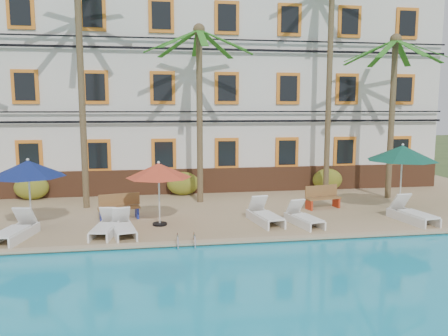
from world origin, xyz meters
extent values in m
plane|color=#384C23|center=(0.00, 0.00, 0.00)|extent=(100.00, 100.00, 0.00)
cube|color=tan|center=(0.00, 5.00, 0.12)|extent=(30.00, 12.00, 0.25)
cube|color=tan|center=(0.00, -0.90, 0.28)|extent=(30.00, 0.35, 0.06)
cube|color=silver|center=(0.00, 10.00, 5.25)|extent=(25.00, 6.00, 10.00)
cube|color=brown|center=(0.00, 6.94, 0.85)|extent=(25.00, 0.12, 1.20)
cube|color=orange|center=(-7.50, 6.95, 2.15)|extent=(1.15, 0.10, 1.50)
cube|color=black|center=(-7.50, 6.90, 2.15)|extent=(0.85, 0.04, 1.20)
cube|color=orange|center=(-4.50, 6.95, 2.15)|extent=(1.15, 0.10, 1.50)
cube|color=black|center=(-4.50, 6.90, 2.15)|extent=(0.85, 0.04, 1.20)
cube|color=orange|center=(-1.50, 6.95, 2.15)|extent=(1.15, 0.10, 1.50)
cube|color=black|center=(-1.50, 6.90, 2.15)|extent=(0.85, 0.04, 1.20)
cube|color=orange|center=(1.50, 6.95, 2.15)|extent=(1.15, 0.10, 1.50)
cube|color=black|center=(1.50, 6.90, 2.15)|extent=(0.85, 0.04, 1.20)
cube|color=orange|center=(4.50, 6.95, 2.15)|extent=(1.15, 0.10, 1.50)
cube|color=black|center=(4.50, 6.90, 2.15)|extent=(0.85, 0.04, 1.20)
cube|color=orange|center=(7.50, 6.95, 2.15)|extent=(1.15, 0.10, 1.50)
cube|color=black|center=(7.50, 6.90, 2.15)|extent=(0.85, 0.04, 1.20)
cube|color=orange|center=(10.50, 6.95, 2.15)|extent=(1.15, 0.10, 1.50)
cube|color=black|center=(10.50, 6.90, 2.15)|extent=(0.85, 0.04, 1.20)
cube|color=orange|center=(-7.50, 6.95, 5.25)|extent=(1.15, 0.10, 1.50)
cube|color=black|center=(-7.50, 6.90, 5.25)|extent=(0.85, 0.04, 1.20)
cube|color=orange|center=(-4.50, 6.95, 5.25)|extent=(1.15, 0.10, 1.50)
cube|color=black|center=(-4.50, 6.90, 5.25)|extent=(0.85, 0.04, 1.20)
cube|color=orange|center=(-1.50, 6.95, 5.25)|extent=(1.15, 0.10, 1.50)
cube|color=black|center=(-1.50, 6.90, 5.25)|extent=(0.85, 0.04, 1.20)
cube|color=orange|center=(1.50, 6.95, 5.25)|extent=(1.15, 0.10, 1.50)
cube|color=black|center=(1.50, 6.90, 5.25)|extent=(0.85, 0.04, 1.20)
cube|color=orange|center=(4.50, 6.95, 5.25)|extent=(1.15, 0.10, 1.50)
cube|color=black|center=(4.50, 6.90, 5.25)|extent=(0.85, 0.04, 1.20)
cube|color=orange|center=(7.50, 6.95, 5.25)|extent=(1.15, 0.10, 1.50)
cube|color=black|center=(7.50, 6.90, 5.25)|extent=(0.85, 0.04, 1.20)
cube|color=orange|center=(10.50, 6.95, 5.25)|extent=(1.15, 0.10, 1.50)
cube|color=black|center=(10.50, 6.90, 5.25)|extent=(0.85, 0.04, 1.20)
cube|color=orange|center=(-7.50, 6.95, 8.45)|extent=(1.15, 0.10, 1.50)
cube|color=black|center=(-7.50, 6.90, 8.45)|extent=(0.85, 0.04, 1.20)
cube|color=orange|center=(-4.50, 6.95, 8.45)|extent=(1.15, 0.10, 1.50)
cube|color=black|center=(-4.50, 6.90, 8.45)|extent=(0.85, 0.04, 1.20)
cube|color=orange|center=(-1.50, 6.95, 8.45)|extent=(1.15, 0.10, 1.50)
cube|color=black|center=(-1.50, 6.90, 8.45)|extent=(0.85, 0.04, 1.20)
cube|color=orange|center=(1.50, 6.95, 8.45)|extent=(1.15, 0.10, 1.50)
cube|color=black|center=(1.50, 6.90, 8.45)|extent=(0.85, 0.04, 1.20)
cube|color=orange|center=(4.50, 6.95, 8.45)|extent=(1.15, 0.10, 1.50)
cube|color=black|center=(4.50, 6.90, 8.45)|extent=(0.85, 0.04, 1.20)
cube|color=orange|center=(7.50, 6.95, 8.45)|extent=(1.15, 0.10, 1.50)
cube|color=black|center=(7.50, 6.90, 8.45)|extent=(0.85, 0.04, 1.20)
cube|color=orange|center=(10.50, 6.95, 8.45)|extent=(1.15, 0.10, 1.50)
cube|color=black|center=(10.50, 6.90, 8.45)|extent=(0.85, 0.04, 1.20)
cube|color=black|center=(0.00, 6.80, 3.70)|extent=(25.00, 0.08, 0.10)
cube|color=black|center=(0.00, 6.80, 4.15)|extent=(25.00, 0.08, 0.06)
cube|color=black|center=(0.00, 6.80, 7.00)|extent=(25.00, 0.08, 0.10)
cube|color=black|center=(0.00, 6.80, 7.45)|extent=(25.00, 0.08, 0.06)
cylinder|color=brown|center=(-4.74, 4.60, 5.13)|extent=(0.26, 0.26, 9.75)
cylinder|color=brown|center=(0.01, 5.00, 3.90)|extent=(0.26, 0.26, 7.31)
sphere|color=brown|center=(0.01, 5.00, 7.56)|extent=(0.50, 0.50, 0.50)
cube|color=#236B19|center=(0.01, 6.15, 7.07)|extent=(0.28, 2.31, 1.00)
cube|color=#236B19|center=(-0.80, 5.81, 7.07)|extent=(1.83, 1.83, 1.00)
cube|color=#236B19|center=(-1.14, 5.00, 7.07)|extent=(2.31, 0.28, 1.00)
cube|color=#236B19|center=(-0.80, 4.18, 7.07)|extent=(1.83, 1.83, 1.00)
cube|color=#236B19|center=(0.01, 3.84, 7.07)|extent=(0.28, 2.31, 1.00)
cube|color=#236B19|center=(0.82, 4.18, 7.07)|extent=(1.83, 1.83, 1.00)
cube|color=#236B19|center=(1.16, 5.00, 7.07)|extent=(2.31, 0.28, 1.00)
cube|color=#236B19|center=(0.82, 5.81, 7.07)|extent=(1.83, 1.83, 1.00)
cylinder|color=brown|center=(6.05, 5.69, 5.41)|extent=(0.26, 0.26, 10.32)
cylinder|color=brown|center=(8.59, 4.57, 3.77)|extent=(0.26, 0.26, 7.04)
sphere|color=brown|center=(8.59, 4.57, 7.29)|extent=(0.50, 0.50, 0.50)
cube|color=#236B19|center=(8.59, 5.72, 6.80)|extent=(0.28, 2.31, 1.00)
cube|color=#236B19|center=(7.78, 5.39, 6.80)|extent=(1.83, 1.83, 1.00)
cube|color=#236B19|center=(7.44, 4.57, 6.80)|extent=(2.31, 0.28, 1.00)
cube|color=#236B19|center=(7.78, 3.76, 6.80)|extent=(1.83, 1.83, 1.00)
cube|color=#236B19|center=(8.59, 3.42, 6.80)|extent=(0.28, 2.31, 1.00)
cube|color=#236B19|center=(9.41, 3.76, 6.80)|extent=(1.83, 1.83, 1.00)
cube|color=#236B19|center=(9.74, 4.57, 6.80)|extent=(2.31, 0.28, 1.00)
cube|color=#236B19|center=(9.41, 5.39, 6.80)|extent=(1.83, 1.83, 1.00)
ellipsoid|color=#315E1A|center=(-7.40, 6.60, 0.80)|extent=(1.50, 0.90, 1.10)
ellipsoid|color=#315E1A|center=(-0.64, 6.60, 0.80)|extent=(1.50, 0.90, 1.10)
ellipsoid|color=#315E1A|center=(6.50, 6.60, 0.80)|extent=(1.50, 0.90, 1.10)
cylinder|color=black|center=(-6.05, 1.45, 0.29)|extent=(0.54, 0.54, 0.08)
cylinder|color=silver|center=(-6.05, 1.45, 1.42)|extent=(0.06, 0.06, 2.33)
cone|color=navy|center=(-6.05, 1.45, 2.34)|extent=(2.43, 2.43, 0.53)
sphere|color=silver|center=(-6.05, 1.45, 2.63)|extent=(0.10, 0.10, 0.10)
cylinder|color=black|center=(-1.78, 1.40, 0.29)|extent=(0.51, 0.51, 0.07)
cylinder|color=silver|center=(-1.78, 1.40, 1.33)|extent=(0.06, 0.06, 2.17)
cone|color=#C23D24|center=(-1.78, 1.40, 2.19)|extent=(2.26, 2.26, 0.50)
sphere|color=silver|center=(-1.78, 1.40, 2.46)|extent=(0.10, 0.10, 0.10)
cylinder|color=black|center=(7.65, 2.00, 0.29)|extent=(0.61, 0.61, 0.09)
cylinder|color=silver|center=(7.65, 2.00, 1.55)|extent=(0.06, 0.06, 2.60)
cone|color=#0F4C3B|center=(7.65, 2.00, 2.58)|extent=(2.71, 2.71, 0.60)
sphere|color=silver|center=(7.65, 2.00, 2.91)|extent=(0.10, 0.10, 0.10)
cube|color=white|center=(-6.30, 0.12, 0.59)|extent=(0.88, 1.46, 0.06)
cube|color=white|center=(-6.12, 1.04, 0.83)|extent=(0.71, 0.62, 0.68)
cube|color=white|center=(-6.56, 0.44, 0.41)|extent=(0.44, 1.91, 0.31)
cube|color=white|center=(-5.94, 0.31, 0.41)|extent=(0.44, 1.91, 0.31)
cube|color=white|center=(-3.57, 0.20, 0.55)|extent=(0.74, 1.30, 0.06)
cube|color=white|center=(-3.45, 1.04, 0.77)|extent=(0.63, 0.53, 0.61)
cube|color=white|center=(-3.82, 0.48, 0.39)|extent=(0.31, 1.74, 0.28)
cube|color=white|center=(-3.26, 0.39, 0.39)|extent=(0.31, 1.74, 0.28)
cube|color=white|center=(-2.89, 0.09, 0.56)|extent=(0.81, 1.33, 0.06)
cube|color=white|center=(-3.07, 0.93, 0.77)|extent=(0.65, 0.56, 0.62)
cube|color=white|center=(-3.22, 0.26, 0.39)|extent=(0.42, 1.74, 0.29)
cube|color=white|center=(-2.66, 0.38, 0.39)|extent=(0.42, 1.74, 0.29)
cube|color=white|center=(1.98, 0.81, 0.59)|extent=(0.87, 1.45, 0.06)
cube|color=white|center=(1.81, 1.73, 0.83)|extent=(0.71, 0.61, 0.68)
cube|color=white|center=(1.62, 1.01, 0.41)|extent=(0.41, 1.92, 0.31)
cube|color=white|center=(2.24, 1.12, 0.41)|extent=(0.41, 1.92, 0.31)
cube|color=white|center=(3.28, 0.39, 0.56)|extent=(0.83, 1.34, 0.06)
cube|color=white|center=(3.09, 1.23, 0.78)|extent=(0.66, 0.57, 0.62)
cube|color=white|center=(2.94, 0.56, 0.39)|extent=(0.45, 1.74, 0.29)
cube|color=white|center=(3.51, 0.68, 0.39)|extent=(0.45, 1.74, 0.29)
cube|color=white|center=(7.28, 0.17, 0.60)|extent=(0.86, 1.49, 0.06)
cube|color=white|center=(7.13, 1.13, 0.84)|extent=(0.72, 0.61, 0.70)
cube|color=white|center=(6.92, 0.39, 0.41)|extent=(0.37, 1.99, 0.32)
cube|color=white|center=(7.56, 0.49, 0.41)|extent=(0.37, 1.99, 0.32)
cube|color=olive|center=(-3.24, 2.42, 0.68)|extent=(1.56, 0.76, 0.06)
cube|color=olive|center=(-3.29, 2.63, 0.95)|extent=(1.48, 0.38, 0.45)
cube|color=navy|center=(-3.88, 2.28, 0.45)|extent=(0.17, 0.46, 0.40)
cube|color=navy|center=(-2.61, 2.55, 0.45)|extent=(0.17, 0.46, 0.40)
cube|color=olive|center=(4.83, 2.94, 0.68)|extent=(1.56, 0.75, 0.06)
cube|color=olive|center=(4.78, 3.16, 0.95)|extent=(1.48, 0.37, 0.45)
cube|color=#B83015|center=(4.19, 2.81, 0.45)|extent=(0.17, 0.46, 0.40)
cube|color=#B83015|center=(5.47, 3.08, 0.45)|extent=(0.17, 0.46, 0.40)
torus|color=silver|center=(-1.27, -1.00, 0.25)|extent=(0.04, 0.74, 0.74)
torus|color=silver|center=(-0.77, -1.00, 0.25)|extent=(0.04, 0.74, 0.74)
camera|label=1|loc=(-1.83, -13.66, 4.33)|focal=35.00mm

